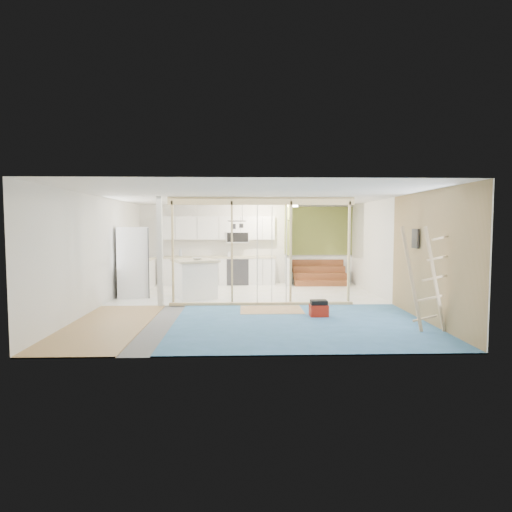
{
  "coord_description": "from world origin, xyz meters",
  "views": [
    {
      "loc": [
        -0.16,
        -10.13,
        1.91
      ],
      "look_at": [
        0.19,
        0.6,
        1.16
      ],
      "focal_mm": 30.0,
      "sensor_mm": 36.0,
      "label": 1
    }
  ],
  "objects_px": {
    "fridge": "(134,262)",
    "ladder": "(426,279)",
    "island": "(195,279)",
    "toolbox": "(319,309)"
  },
  "relations": [
    {
      "from": "fridge",
      "to": "island",
      "type": "height_order",
      "value": "fridge"
    },
    {
      "from": "fridge",
      "to": "island",
      "type": "bearing_deg",
      "value": -22.09
    },
    {
      "from": "fridge",
      "to": "ladder",
      "type": "height_order",
      "value": "ladder"
    },
    {
      "from": "island",
      "to": "toolbox",
      "type": "distance_m",
      "value": 3.75
    },
    {
      "from": "toolbox",
      "to": "ladder",
      "type": "distance_m",
      "value": 2.31
    },
    {
      "from": "island",
      "to": "toolbox",
      "type": "relative_size",
      "value": 3.61
    },
    {
      "from": "fridge",
      "to": "ladder",
      "type": "distance_m",
      "value": 7.39
    },
    {
      "from": "fridge",
      "to": "island",
      "type": "xyz_separation_m",
      "value": [
        1.66,
        -0.27,
        -0.43
      ]
    },
    {
      "from": "island",
      "to": "ladder",
      "type": "bearing_deg",
      "value": -63.24
    },
    {
      "from": "fridge",
      "to": "toolbox",
      "type": "distance_m",
      "value": 5.3
    }
  ]
}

